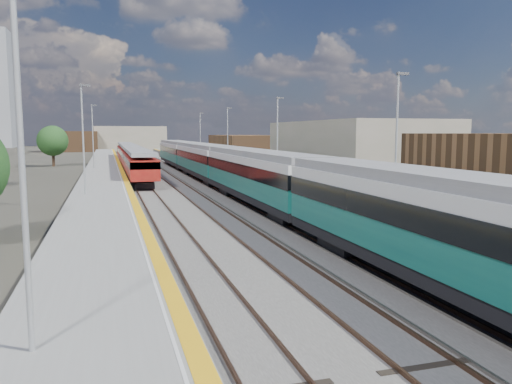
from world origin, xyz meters
name	(u,v)px	position (x,y,z in m)	size (l,w,h in m)	color
ground	(193,182)	(0.00, 50.00, 0.00)	(320.00, 320.00, 0.00)	#47443A
ballast_bed	(169,181)	(-2.25, 52.50, 0.03)	(10.50, 155.00, 0.06)	#565451
tracks	(173,178)	(-1.65, 54.18, 0.11)	(8.96, 160.00, 0.17)	#4C3323
platform_right	(236,174)	(5.28, 52.49, 0.54)	(4.70, 155.00, 8.52)	slate
platform_left	(104,178)	(-9.05, 52.49, 0.52)	(4.30, 155.00, 8.52)	slate
buildings	(68,111)	(-18.12, 138.60, 10.70)	(72.00, 185.50, 40.00)	brown
green_train	(225,165)	(1.50, 41.77, 2.34)	(3.02, 84.08, 3.33)	black
red_train	(131,156)	(-5.50, 68.99, 1.97)	(2.64, 53.61, 3.33)	black
tree_c	(53,141)	(-16.65, 80.80, 3.97)	(4.65, 4.65, 6.30)	#382619
tree_d	(292,140)	(19.12, 71.10, 4.15)	(4.87, 4.87, 6.59)	#382619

